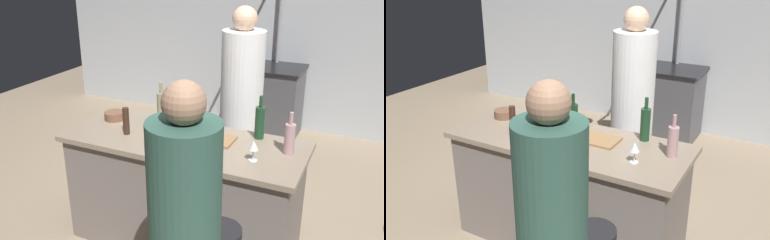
# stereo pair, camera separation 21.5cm
# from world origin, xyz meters

# --- Properties ---
(ground_plane) EXTENTS (9.00, 9.00, 0.00)m
(ground_plane) POSITION_xyz_m (0.00, 0.00, 0.00)
(ground_plane) COLOR gray
(back_wall) EXTENTS (6.40, 0.16, 2.60)m
(back_wall) POSITION_xyz_m (0.00, 2.85, 1.30)
(back_wall) COLOR #B2B7BC
(back_wall) RESTS_ON ground_plane
(kitchen_island) EXTENTS (1.80, 0.72, 0.90)m
(kitchen_island) POSITION_xyz_m (0.00, 0.00, 0.45)
(kitchen_island) COLOR slate
(kitchen_island) RESTS_ON ground_plane
(stove_range) EXTENTS (0.80, 0.64, 0.89)m
(stove_range) POSITION_xyz_m (0.00, 2.45, 0.45)
(stove_range) COLOR #47474C
(stove_range) RESTS_ON ground_plane
(chef) EXTENTS (0.38, 0.38, 1.78)m
(chef) POSITION_xyz_m (0.15, 0.87, 0.83)
(chef) COLOR white
(chef) RESTS_ON ground_plane
(overhead_pot_rack) EXTENTS (0.88, 1.46, 2.17)m
(overhead_pot_rack) POSITION_xyz_m (0.04, 1.87, 1.69)
(overhead_pot_rack) COLOR gray
(overhead_pot_rack) RESTS_ON ground_plane
(cutting_board) EXTENTS (0.32, 0.22, 0.02)m
(cutting_board) POSITION_xyz_m (0.20, 0.08, 0.91)
(cutting_board) COLOR #997047
(cutting_board) RESTS_ON kitchen_island
(pepper_mill) EXTENTS (0.05, 0.05, 0.21)m
(pepper_mill) POSITION_xyz_m (-0.43, -0.09, 1.01)
(pepper_mill) COLOR #382319
(pepper_mill) RESTS_ON kitchen_island
(wine_bottle_green) EXTENTS (0.07, 0.07, 0.33)m
(wine_bottle_green) POSITION_xyz_m (0.50, 0.26, 1.03)
(wine_bottle_green) COLOR #193D23
(wine_bottle_green) RESTS_ON kitchen_island
(wine_bottle_rose) EXTENTS (0.07, 0.07, 0.30)m
(wine_bottle_rose) POSITION_xyz_m (0.76, 0.09, 1.01)
(wine_bottle_rose) COLOR #B78C8E
(wine_bottle_rose) RESTS_ON kitchen_island
(wine_bottle_white) EXTENTS (0.07, 0.07, 0.33)m
(wine_bottle_white) POSITION_xyz_m (-0.32, 0.25, 1.03)
(wine_bottle_white) COLOR gray
(wine_bottle_white) RESTS_ON kitchen_island
(wine_bottle_red) EXTENTS (0.07, 0.07, 0.30)m
(wine_bottle_red) POSITION_xyz_m (-0.05, 0.16, 1.01)
(wine_bottle_red) COLOR #143319
(wine_bottle_red) RESTS_ON kitchen_island
(wine_bottle_dark) EXTENTS (0.07, 0.07, 0.33)m
(wine_bottle_dark) POSITION_xyz_m (0.01, -0.07, 1.03)
(wine_bottle_dark) COLOR black
(wine_bottle_dark) RESTS_ON kitchen_island
(wine_glass_near_left_guest) EXTENTS (0.07, 0.07, 0.15)m
(wine_glass_near_left_guest) POSITION_xyz_m (0.57, -0.12, 1.01)
(wine_glass_near_left_guest) COLOR silver
(wine_glass_near_left_guest) RESTS_ON kitchen_island
(wine_glass_by_chef) EXTENTS (0.07, 0.07, 0.15)m
(wine_glass_by_chef) POSITION_xyz_m (0.11, -0.15, 1.01)
(wine_glass_by_chef) COLOR silver
(wine_glass_by_chef) RESTS_ON kitchen_island
(mixing_bowl_wooden) EXTENTS (0.17, 0.17, 0.07)m
(mixing_bowl_wooden) POSITION_xyz_m (-0.69, 0.12, 0.93)
(mixing_bowl_wooden) COLOR brown
(mixing_bowl_wooden) RESTS_ON kitchen_island
(mixing_bowl_steel) EXTENTS (0.19, 0.19, 0.07)m
(mixing_bowl_steel) POSITION_xyz_m (-0.09, -0.16, 0.94)
(mixing_bowl_steel) COLOR #B7B7BC
(mixing_bowl_steel) RESTS_ON kitchen_island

